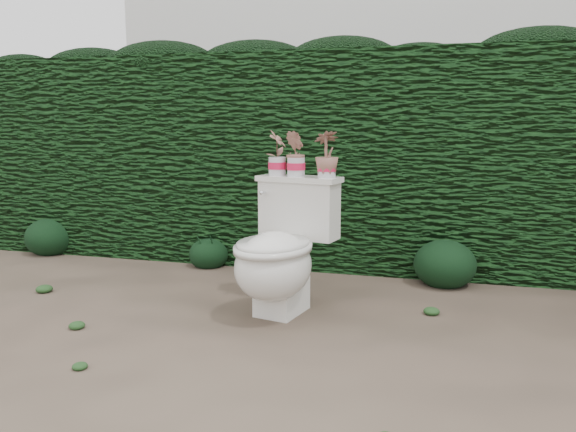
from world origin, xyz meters
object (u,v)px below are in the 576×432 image
(potted_plant_right, at_px, (327,156))
(toilet, at_px, (280,254))
(potted_plant_center, at_px, (296,155))
(potted_plant_left, at_px, (277,154))

(potted_plant_right, bearing_deg, toilet, 1.30)
(toilet, height_order, potted_plant_center, potted_plant_center)
(toilet, relative_size, potted_plant_left, 3.03)
(toilet, height_order, potted_plant_left, potted_plant_left)
(potted_plant_center, xyz_separation_m, potted_plant_right, (0.19, -0.04, 0.00))
(potted_plant_center, bearing_deg, potted_plant_left, -131.64)
(toilet, distance_m, potted_plant_right, 0.62)
(potted_plant_center, bearing_deg, toilet, -36.80)
(potted_plant_left, xyz_separation_m, potted_plant_center, (0.12, -0.03, -0.00))
(potted_plant_left, bearing_deg, potted_plant_center, -92.17)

